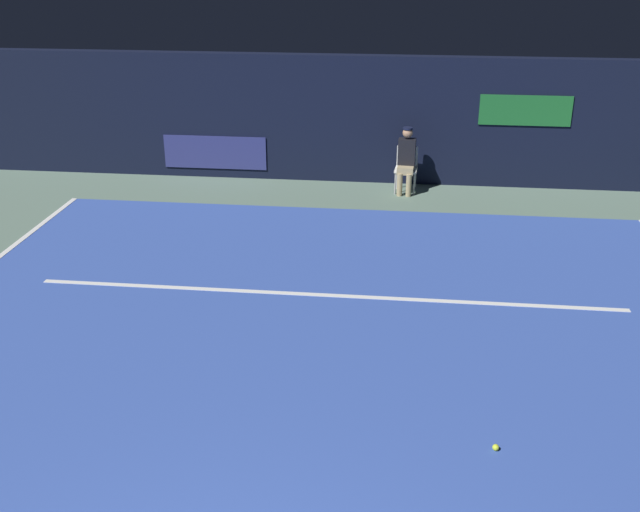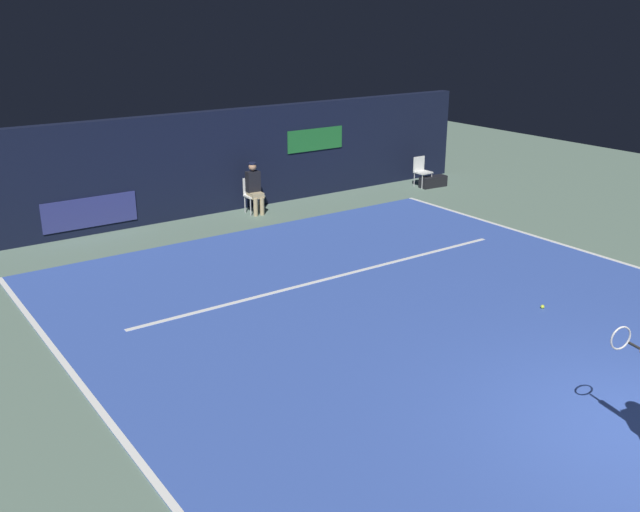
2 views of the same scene
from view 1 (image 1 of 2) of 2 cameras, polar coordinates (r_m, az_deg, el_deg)
The scene contains 6 objects.
ground_plane at distance 9.13m, azimuth -0.97°, elevation -8.59°, with size 33.35×33.35×0.00m, color slate.
court_surface at distance 9.13m, azimuth -0.97°, elevation -8.56°, with size 10.87×11.56×0.01m, color #3856B2.
line_service at distance 10.89m, azimuth 0.41°, elevation -2.97°, with size 8.48×0.10×0.01m, color white.
back_wall at distance 15.83m, azimuth 2.67°, elevation 10.26°, with size 16.92×0.33×2.60m.
line_judge_on_chair at distance 15.24m, azimuth 6.53°, elevation 7.26°, with size 0.47×0.55×1.32m.
tennis_ball at distance 8.02m, azimuth 13.13°, elevation -13.90°, with size 0.07×0.07×0.07m, color #CCE033.
Camera 1 is at (1.04, -2.92, 4.78)m, focal length 42.37 mm.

